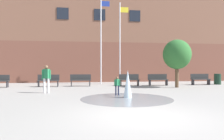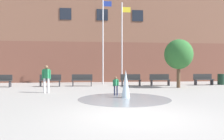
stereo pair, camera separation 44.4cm
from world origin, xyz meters
TOP-DOWN VIEW (x-y plane):
  - ground_plane at (0.00, 0.00)m, footprint 100.00×100.00m
  - library_building at (0.00, 17.73)m, footprint 36.00×6.05m
  - splash_fountain at (0.36, 3.83)m, footprint 4.33×4.33m
  - park_bench_far_left at (-7.82, 10.40)m, footprint 1.60×0.44m
  - park_bench_left_of_flagpoles at (-4.24, 10.45)m, footprint 1.60×0.44m
  - park_bench_under_left_flagpole at (-1.85, 10.56)m, footprint 1.60×0.44m
  - park_bench_under_right_flagpole at (1.96, 10.44)m, footprint 1.60×0.44m
  - park_bench_near_trashcan at (4.29, 10.34)m, footprint 1.60×0.44m
  - park_bench_far_right at (7.99, 10.41)m, footprint 1.60×0.44m
  - child_with_pink_shirt at (0.04, 4.85)m, footprint 0.31×0.24m
  - adult_in_red at (-3.79, 6.44)m, footprint 0.50×0.34m
  - flagpole_left at (-0.07, 12.30)m, footprint 0.80×0.10m
  - flagpole_right at (1.59, 12.30)m, footprint 0.80×0.10m
  - trash_can at (9.67, 10.60)m, footprint 0.56×0.56m
  - street_tree_near_building at (5.06, 8.52)m, footprint 2.02×2.02m

SIDE VIEW (x-z plane):
  - ground_plane at x=0.00m, z-range 0.00..0.00m
  - splash_fountain at x=0.36m, z-range -0.26..1.09m
  - trash_can at x=9.67m, z-range 0.00..0.90m
  - park_bench_far_left at x=-7.82m, z-range 0.02..0.93m
  - park_bench_left_of_flagpoles at x=-4.24m, z-range 0.02..0.93m
  - park_bench_under_left_flagpole at x=-1.85m, z-range 0.02..0.93m
  - park_bench_under_right_flagpole at x=1.96m, z-range 0.02..0.93m
  - park_bench_near_trashcan at x=4.29m, z-range 0.02..0.93m
  - park_bench_far_right at x=7.99m, z-range 0.02..0.93m
  - child_with_pink_shirt at x=0.04m, z-range 0.09..1.07m
  - adult_in_red at x=-3.79m, z-range 0.14..1.73m
  - street_tree_near_building at x=5.06m, z-range 0.65..4.12m
  - flagpole_right at x=1.59m, z-range 0.24..7.32m
  - flagpole_left at x=-0.07m, z-range 0.24..7.79m
  - library_building at x=0.00m, z-range 0.00..8.69m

